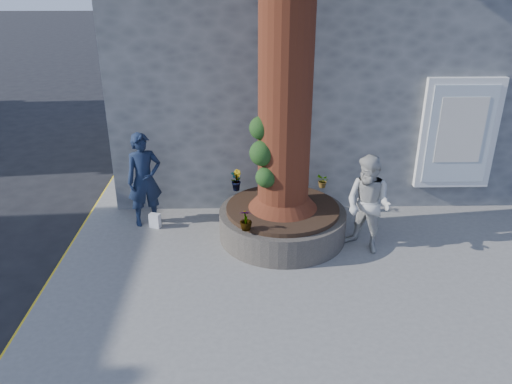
{
  "coord_description": "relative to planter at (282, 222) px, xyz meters",
  "views": [
    {
      "loc": [
        0.12,
        -6.09,
        4.63
      ],
      "look_at": [
        0.31,
        1.48,
        1.25
      ],
      "focal_mm": 35.0,
      "sensor_mm": 36.0,
      "label": 1
    }
  ],
  "objects": [
    {
      "name": "ground",
      "position": [
        -0.8,
        -2.0,
        -0.41
      ],
      "size": [
        120.0,
        120.0,
        0.0
      ],
      "primitive_type": "plane",
      "color": "black",
      "rests_on": "ground"
    },
    {
      "name": "pavement",
      "position": [
        0.7,
        -1.0,
        -0.35
      ],
      "size": [
        9.0,
        8.0,
        0.12
      ],
      "primitive_type": "cube",
      "color": "slate",
      "rests_on": "ground"
    },
    {
      "name": "yellow_line",
      "position": [
        -3.85,
        -1.0,
        -0.41
      ],
      "size": [
        0.1,
        30.0,
        0.01
      ],
      "primitive_type": "cube",
      "color": "yellow",
      "rests_on": "ground"
    },
    {
      "name": "stone_shop",
      "position": [
        1.7,
        5.2,
        2.75
      ],
      "size": [
        10.3,
        8.3,
        6.3
      ],
      "color": "#525558",
      "rests_on": "ground"
    },
    {
      "name": "planter",
      "position": [
        0.0,
        0.0,
        0.0
      ],
      "size": [
        2.3,
        2.3,
        0.6
      ],
      "color": "black",
      "rests_on": "pavement"
    },
    {
      "name": "man",
      "position": [
        -2.57,
        0.6,
        0.61
      ],
      "size": [
        0.78,
        0.66,
        1.81
      ],
      "primitive_type": "imported",
      "rotation": [
        0.0,
        0.0,
        0.4
      ],
      "color": "#141F38",
      "rests_on": "pavement"
    },
    {
      "name": "woman",
      "position": [
        1.41,
        -0.5,
        0.57
      ],
      "size": [
        1.06,
        1.05,
        1.72
      ],
      "primitive_type": "imported",
      "rotation": [
        0.0,
        0.0,
        -0.76
      ],
      "color": "#BAB9B2",
      "rests_on": "pavement"
    },
    {
      "name": "shopping_bag",
      "position": [
        -2.4,
        0.4,
        -0.15
      ],
      "size": [
        0.23,
        0.17,
        0.28
      ],
      "primitive_type": "cube",
      "rotation": [
        0.0,
        0.0,
        -0.31
      ],
      "color": "white",
      "rests_on": "pavement"
    },
    {
      "name": "plant_a",
      "position": [
        -0.85,
        0.85,
        0.49
      ],
      "size": [
        0.22,
        0.17,
        0.37
      ],
      "primitive_type": "imported",
      "rotation": [
        0.0,
        0.0,
        0.22
      ],
      "color": "gray",
      "rests_on": "planter"
    },
    {
      "name": "plant_b",
      "position": [
        -0.85,
        0.78,
        0.51
      ],
      "size": [
        0.26,
        0.27,
        0.4
      ],
      "primitive_type": "imported",
      "rotation": [
        0.0,
        0.0,
        1.81
      ],
      "color": "gray",
      "rests_on": "planter"
    },
    {
      "name": "plant_c",
      "position": [
        -0.67,
        -0.85,
        0.49
      ],
      "size": [
        0.21,
        0.21,
        0.36
      ],
      "primitive_type": "imported",
      "rotation": [
        0.0,
        0.0,
        3.09
      ],
      "color": "gray",
      "rests_on": "planter"
    },
    {
      "name": "plant_d",
      "position": [
        0.85,
        0.85,
        0.45
      ],
      "size": [
        0.3,
        0.31,
        0.28
      ],
      "primitive_type": "imported",
      "rotation": [
        0.0,
        0.0,
        5.04
      ],
      "color": "gray",
      "rests_on": "planter"
    }
  ]
}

